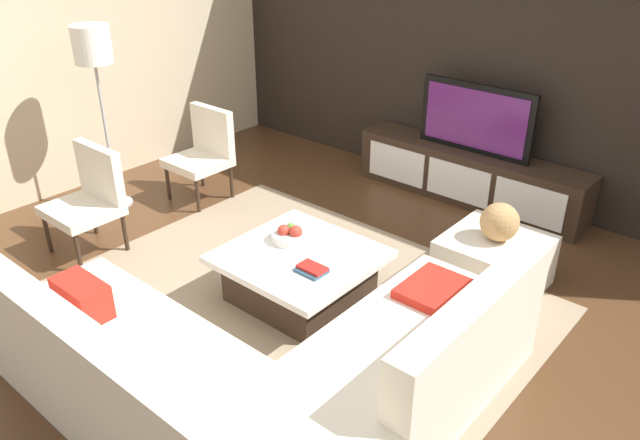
# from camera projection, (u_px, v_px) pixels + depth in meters

# --- Properties ---
(ground_plane) EXTENTS (14.00, 14.00, 0.00)m
(ground_plane) POSITION_uv_depth(u_px,v_px,m) (301.00, 309.00, 4.47)
(ground_plane) COLOR #4C301C
(feature_wall_back) EXTENTS (6.40, 0.12, 2.80)m
(feature_wall_back) POSITION_uv_depth(u_px,v_px,m) (499.00, 49.00, 5.65)
(feature_wall_back) COLOR black
(feature_wall_back) RESTS_ON ground
(side_wall_left) EXTENTS (0.12, 5.20, 2.80)m
(side_wall_left) POSITION_uv_depth(u_px,v_px,m) (59.00, 44.00, 5.81)
(side_wall_left) COLOR beige
(side_wall_left) RESTS_ON ground
(area_rug) EXTENTS (3.32, 2.67, 0.01)m
(area_rug) POSITION_uv_depth(u_px,v_px,m) (291.00, 303.00, 4.53)
(area_rug) COLOR gray
(area_rug) RESTS_ON ground
(media_console) EXTENTS (2.26, 0.43, 0.50)m
(media_console) POSITION_uv_depth(u_px,v_px,m) (469.00, 176.00, 5.97)
(media_console) COLOR #332319
(media_console) RESTS_ON ground
(television) EXTENTS (1.11, 0.06, 0.64)m
(television) POSITION_uv_depth(u_px,v_px,m) (476.00, 119.00, 5.71)
(television) COLOR black
(television) RESTS_ON media_console
(sectional_couch) EXTENTS (2.52, 2.33, 0.80)m
(sectional_couch) POSITION_uv_depth(u_px,v_px,m) (262.00, 377.00, 3.44)
(sectional_couch) COLOR beige
(sectional_couch) RESTS_ON ground
(coffee_table) EXTENTS (1.02, 0.98, 0.38)m
(coffee_table) POSITION_uv_depth(u_px,v_px,m) (300.00, 275.00, 4.51)
(coffee_table) COLOR #332319
(coffee_table) RESTS_ON ground
(accent_chair_near) EXTENTS (0.55, 0.50, 0.87)m
(accent_chair_near) POSITION_uv_depth(u_px,v_px,m) (90.00, 194.00, 5.04)
(accent_chair_near) COLOR #332319
(accent_chair_near) RESTS_ON ground
(floor_lamp) EXTENTS (0.33, 0.33, 1.67)m
(floor_lamp) POSITION_uv_depth(u_px,v_px,m) (93.00, 56.00, 5.35)
(floor_lamp) COLOR #A5A5AA
(floor_lamp) RESTS_ON ground
(ottoman) EXTENTS (0.70, 0.70, 0.40)m
(ottoman) POSITION_uv_depth(u_px,v_px,m) (493.00, 263.00, 4.66)
(ottoman) COLOR beige
(ottoman) RESTS_ON ground
(fruit_bowl) EXTENTS (0.28, 0.28, 0.14)m
(fruit_bowl) POSITION_uv_depth(u_px,v_px,m) (291.00, 235.00, 4.57)
(fruit_bowl) COLOR silver
(fruit_bowl) RESTS_ON coffee_table
(accent_chair_far) EXTENTS (0.52, 0.50, 0.87)m
(accent_chair_far) POSITION_uv_depth(u_px,v_px,m) (205.00, 149.00, 5.95)
(accent_chair_far) COLOR #332319
(accent_chair_far) RESTS_ON ground
(decorative_ball) EXTENTS (0.28, 0.28, 0.28)m
(decorative_ball) POSITION_uv_depth(u_px,v_px,m) (500.00, 222.00, 4.50)
(decorative_ball) COLOR #AD8451
(decorative_ball) RESTS_ON ottoman
(book_stack) EXTENTS (0.20, 0.15, 0.04)m
(book_stack) POSITION_uv_depth(u_px,v_px,m) (312.00, 269.00, 4.20)
(book_stack) COLOR #2D516B
(book_stack) RESTS_ON coffee_table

